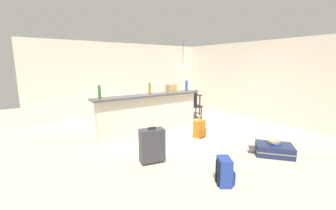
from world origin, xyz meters
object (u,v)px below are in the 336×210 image
Objects in this scene: bottle_blue at (186,86)px; dining_chair_near_partition at (193,103)px; grocery_bag at (171,88)px; pendant_lamp at (183,65)px; suitcase_upright_charcoal at (152,145)px; bottle_green at (99,92)px; bottle_amber at (150,89)px; backpack_orange at (200,129)px; backpack_blue at (225,172)px; dining_table at (183,97)px; suitcase_flat_navy at (274,150)px; book_stack at (275,142)px.

dining_chair_near_partition is (0.71, 0.48, -0.66)m from bottle_blue.
bottle_blue is at bearing 6.95° from grocery_bag.
pendant_lamp reaches higher than suitcase_upright_charcoal.
dining_chair_near_partition is at bearing 8.76° from bottle_green.
bottle_green is at bearing 179.67° from bottle_amber.
pendant_lamp reaches higher than bottle_amber.
bottle_green is at bearing 154.42° from backpack_orange.
pendant_lamp reaches higher than backpack_orange.
bottle_amber is at bearing 82.30° from backpack_blue.
bottle_blue is 2.76m from suitcase_upright_charcoal.
backpack_blue is at bearing -97.70° from bottle_amber.
dining_table is 2.62× the size of backpack_blue.
backpack_orange is at bearing -50.63° from bottle_amber.
backpack_orange is (0.82, -1.00, -0.97)m from bottle_amber.
dining_table reaches higher than suitcase_flat_navy.
suitcase_flat_navy is at bearing 5.42° from backpack_blue.
suitcase_flat_navy is at bearing -64.36° from bottle_amber.
bottle_green is 0.32× the size of dining_chair_near_partition.
bottle_amber reaches higher than suitcase_flat_navy.
backpack_orange is (-1.11, -2.05, -1.55)m from pendant_lamp.
grocery_bag is 0.30× the size of suitcase_flat_navy.
pendant_lamp is (-0.02, 0.54, 1.24)m from dining_chair_near_partition.
suitcase_flat_navy is 1.67m from backpack_blue.
bottle_blue is 1.09× the size of book_stack.
bottle_amber is 0.66× the size of backpack_blue.
bottle_blue is 2.90m from suitcase_flat_navy.
dining_chair_near_partition is at bearing 22.93° from grocery_bag.
dining_table is at bearing 79.69° from suitcase_flat_navy.
pendant_lamp is 1.01× the size of suitcase_flat_navy.
grocery_bag is at bearing 44.35° from suitcase_upright_charcoal.
suitcase_upright_charcoal reaches higher than backpack_orange.
suitcase_flat_navy is (-0.68, -3.73, -0.54)m from dining_table.
pendant_lamp is at bearing 59.16° from backpack_blue.
bottle_amber is at bearing 115.64° from suitcase_flat_navy.
book_stack is (0.47, -1.65, 0.06)m from backpack_orange.
dining_table is 3.80m from book_stack.
bottle_green is 0.44× the size of suitcase_upright_charcoal.
bottle_blue is at bearing 91.07° from book_stack.
dining_table is at bearing 42.56° from suitcase_upright_charcoal.
pendant_lamp is 3.26× the size of book_stack.
suitcase_flat_navy is (0.03, -2.69, -1.07)m from bottle_blue.
dining_chair_near_partition reaches higher than dining_table.
suitcase_flat_navy is at bearing -76.57° from grocery_bag.
dining_table is 0.57m from dining_chair_near_partition.
suitcase_upright_charcoal is 2.53× the size of book_stack.
bottle_blue is at bearing 90.73° from suitcase_flat_navy.
book_stack is (-0.66, -3.16, -0.26)m from dining_chair_near_partition.
dining_chair_near_partition is 1.91m from backpack_orange.
backpack_blue is at bearing -69.21° from suitcase_upright_charcoal.
bottle_blue is 0.69× the size of backpack_blue.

